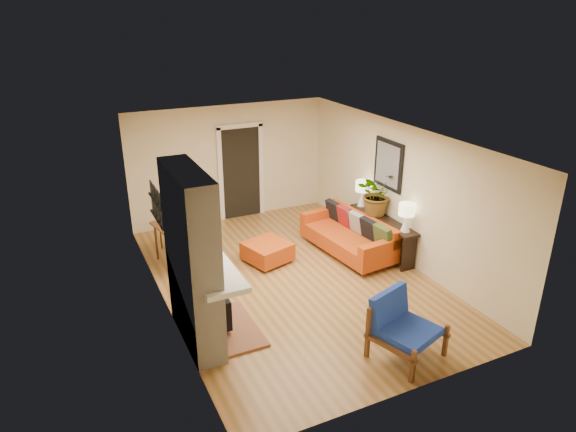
% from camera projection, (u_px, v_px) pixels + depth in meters
% --- Properties ---
extents(room_shell, '(6.50, 6.50, 6.50)m').
position_uv_depth(room_shell, '(265.00, 170.00, 11.20)').
color(room_shell, '#B57945').
rests_on(room_shell, ground).
extents(fireplace, '(1.09, 1.68, 2.60)m').
position_uv_depth(fireplace, '(195.00, 263.00, 7.13)').
color(fireplace, white).
rests_on(fireplace, ground).
extents(sofa, '(1.10, 2.16, 0.82)m').
position_uv_depth(sofa, '(351.00, 235.00, 10.13)').
color(sofa, silver).
rests_on(sofa, ground).
extents(ottoman, '(0.95, 0.95, 0.39)m').
position_uv_depth(ottoman, '(267.00, 251.00, 9.77)').
color(ottoman, silver).
rests_on(ottoman, ground).
extents(blue_chair, '(1.08, 1.06, 0.90)m').
position_uv_depth(blue_chair, '(401.00, 323.00, 7.10)').
color(blue_chair, brown).
rests_on(blue_chair, ground).
extents(dining_table, '(1.00, 1.80, 0.95)m').
position_uv_depth(dining_table, '(183.00, 232.00, 9.60)').
color(dining_table, brown).
rests_on(dining_table, ground).
extents(console_table, '(0.34, 1.85, 0.72)m').
position_uv_depth(console_table, '(383.00, 225.00, 10.03)').
color(console_table, black).
rests_on(console_table, ground).
extents(lamp_near, '(0.30, 0.30, 0.54)m').
position_uv_depth(lamp_near, '(407.00, 214.00, 9.27)').
color(lamp_near, white).
rests_on(lamp_near, console_table).
extents(lamp_far, '(0.30, 0.30, 0.54)m').
position_uv_depth(lamp_far, '(363.00, 190.00, 10.48)').
color(lamp_far, white).
rests_on(lamp_far, console_table).
extents(houseplant, '(0.96, 0.89, 0.89)m').
position_uv_depth(houseplant, '(377.00, 193.00, 10.01)').
color(houseplant, '#1E5919').
rests_on(houseplant, console_table).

